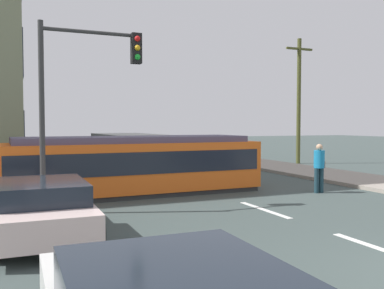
{
  "coord_description": "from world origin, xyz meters",
  "views": [
    {
      "loc": [
        -6.3,
        -3.88,
        2.33
      ],
      "look_at": [
        -0.82,
        9.15,
        1.67
      ],
      "focal_mm": 40.03,
      "sensor_mm": 36.0,
      "label": 1
    }
  ],
  "objects_px": {
    "pedestrian_crossing": "(319,165)",
    "traffic_light_mast": "(84,81)",
    "parked_sedan_far": "(35,168)",
    "city_bus": "(130,151)",
    "utility_pole_mid": "(299,98)",
    "parked_sedan_mid": "(42,208)",
    "streetcar_tram": "(134,164)",
    "parked_sedan_furthest": "(33,157)"
  },
  "relations": [
    {
      "from": "utility_pole_mid",
      "to": "pedestrian_crossing",
      "type": "bearing_deg",
      "value": -123.2
    },
    {
      "from": "pedestrian_crossing",
      "to": "traffic_light_mast",
      "type": "distance_m",
      "value": 8.24
    },
    {
      "from": "parked_sedan_mid",
      "to": "traffic_light_mast",
      "type": "distance_m",
      "value": 4.02
    },
    {
      "from": "traffic_light_mast",
      "to": "streetcar_tram",
      "type": "bearing_deg",
      "value": 48.87
    },
    {
      "from": "parked_sedan_mid",
      "to": "parked_sedan_furthest",
      "type": "bearing_deg",
      "value": 88.25
    },
    {
      "from": "parked_sedan_mid",
      "to": "utility_pole_mid",
      "type": "distance_m",
      "value": 19.5
    },
    {
      "from": "city_bus",
      "to": "utility_pole_mid",
      "type": "relative_size",
      "value": 0.82
    },
    {
      "from": "traffic_light_mast",
      "to": "parked_sedan_furthest",
      "type": "bearing_deg",
      "value": 93.64
    },
    {
      "from": "streetcar_tram",
      "to": "parked_sedan_mid",
      "type": "bearing_deg",
      "value": -123.95
    },
    {
      "from": "city_bus",
      "to": "streetcar_tram",
      "type": "bearing_deg",
      "value": -103.59
    },
    {
      "from": "parked_sedan_furthest",
      "to": "traffic_light_mast",
      "type": "relative_size",
      "value": 0.89
    },
    {
      "from": "parked_sedan_far",
      "to": "utility_pole_mid",
      "type": "xyz_separation_m",
      "value": [
        14.92,
        3.09,
        3.25
      ]
    },
    {
      "from": "parked_sedan_far",
      "to": "city_bus",
      "type": "bearing_deg",
      "value": 26.1
    },
    {
      "from": "streetcar_tram",
      "to": "parked_sedan_far",
      "type": "distance_m",
      "value": 4.95
    },
    {
      "from": "traffic_light_mast",
      "to": "utility_pole_mid",
      "type": "bearing_deg",
      "value": 33.71
    },
    {
      "from": "utility_pole_mid",
      "to": "city_bus",
      "type": "bearing_deg",
      "value": -175.0
    },
    {
      "from": "parked_sedan_mid",
      "to": "utility_pole_mid",
      "type": "relative_size",
      "value": 0.55
    },
    {
      "from": "pedestrian_crossing",
      "to": "traffic_light_mast",
      "type": "relative_size",
      "value": 0.33
    },
    {
      "from": "parked_sedan_furthest",
      "to": "traffic_light_mast",
      "type": "height_order",
      "value": "traffic_light_mast"
    },
    {
      "from": "city_bus",
      "to": "pedestrian_crossing",
      "type": "xyz_separation_m",
      "value": [
        4.39,
        -8.4,
        -0.13
      ]
    },
    {
      "from": "parked_sedan_far",
      "to": "pedestrian_crossing",
      "type": "bearing_deg",
      "value": -35.24
    },
    {
      "from": "parked_sedan_furthest",
      "to": "parked_sedan_far",
      "type": "bearing_deg",
      "value": -91.79
    },
    {
      "from": "parked_sedan_far",
      "to": "traffic_light_mast",
      "type": "xyz_separation_m",
      "value": [
        0.98,
        -6.21,
        2.88
      ]
    },
    {
      "from": "parked_sedan_far",
      "to": "parked_sedan_mid",
      "type": "bearing_deg",
      "value": -91.71
    },
    {
      "from": "city_bus",
      "to": "parked_sedan_far",
      "type": "xyz_separation_m",
      "value": [
        -4.43,
        -2.17,
        -0.45
      ]
    },
    {
      "from": "city_bus",
      "to": "parked_sedan_far",
      "type": "distance_m",
      "value": 4.95
    },
    {
      "from": "pedestrian_crossing",
      "to": "parked_sedan_mid",
      "type": "height_order",
      "value": "pedestrian_crossing"
    },
    {
      "from": "parked_sedan_far",
      "to": "parked_sedan_furthest",
      "type": "distance_m",
      "value": 6.18
    },
    {
      "from": "parked_sedan_furthest",
      "to": "traffic_light_mast",
      "type": "bearing_deg",
      "value": -86.36
    },
    {
      "from": "streetcar_tram",
      "to": "utility_pole_mid",
      "type": "xyz_separation_m",
      "value": [
        11.97,
        7.05,
        2.87
      ]
    },
    {
      "from": "parked_sedan_mid",
      "to": "parked_sedan_far",
      "type": "xyz_separation_m",
      "value": [
        0.26,
        8.72,
        0.0
      ]
    },
    {
      "from": "parked_sedan_mid",
      "to": "parked_sedan_far",
      "type": "relative_size",
      "value": 0.96
    },
    {
      "from": "streetcar_tram",
      "to": "traffic_light_mast",
      "type": "relative_size",
      "value": 1.71
    },
    {
      "from": "pedestrian_crossing",
      "to": "parked_sedan_far",
      "type": "xyz_separation_m",
      "value": [
        -8.82,
        6.23,
        -0.32
      ]
    },
    {
      "from": "utility_pole_mid",
      "to": "parked_sedan_furthest",
      "type": "bearing_deg",
      "value": 168.16
    },
    {
      "from": "parked_sedan_mid",
      "to": "parked_sedan_furthest",
      "type": "distance_m",
      "value": 14.9
    },
    {
      "from": "pedestrian_crossing",
      "to": "traffic_light_mast",
      "type": "bearing_deg",
      "value": 179.87
    },
    {
      "from": "streetcar_tram",
      "to": "parked_sedan_mid",
      "type": "xyz_separation_m",
      "value": [
        -3.21,
        -4.76,
        -0.37
      ]
    },
    {
      "from": "city_bus",
      "to": "traffic_light_mast",
      "type": "bearing_deg",
      "value": -112.35
    },
    {
      "from": "pedestrian_crossing",
      "to": "traffic_light_mast",
      "type": "xyz_separation_m",
      "value": [
        -7.84,
        0.02,
        2.56
      ]
    },
    {
      "from": "pedestrian_crossing",
      "to": "city_bus",
      "type": "bearing_deg",
      "value": 117.6
    },
    {
      "from": "city_bus",
      "to": "parked_sedan_far",
      "type": "bearing_deg",
      "value": -153.9
    }
  ]
}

